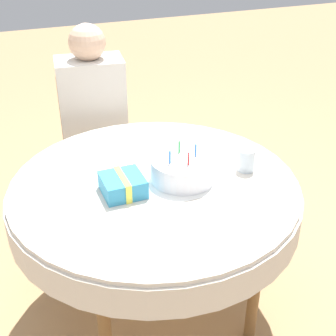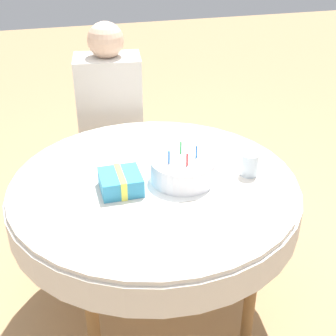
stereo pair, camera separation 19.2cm
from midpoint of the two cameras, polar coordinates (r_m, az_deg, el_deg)
The scene contains 8 objects.
ground_plane at distance 2.40m, azimuth 0.94°, elevation -16.43°, with size 12.00×12.00×0.00m, color #A37F56.
dining_table at distance 1.99m, azimuth 1.09°, elevation -3.71°, with size 1.21×1.21×0.72m.
chair at distance 2.85m, azimuth -4.91°, elevation 3.31°, with size 0.46×0.46×0.86m.
person at distance 2.67m, azimuth -5.03°, elevation 7.08°, with size 0.39×0.37×1.19m.
napkin at distance 1.95m, azimuth 4.61°, elevation -1.56°, with size 0.32×0.32×0.00m.
birthday_cake at distance 1.92m, azimuth 4.67°, elevation -0.32°, with size 0.27×0.27×0.15m.
drinking_glass at distance 2.01m, azimuth 12.62°, elevation 0.36°, with size 0.08×0.08×0.10m.
gift_box at distance 1.86m, azimuth -2.88°, elevation -1.81°, with size 0.16×0.17×0.08m.
Camera 2 is at (-0.38, -1.62, 1.73)m, focal length 50.00 mm.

